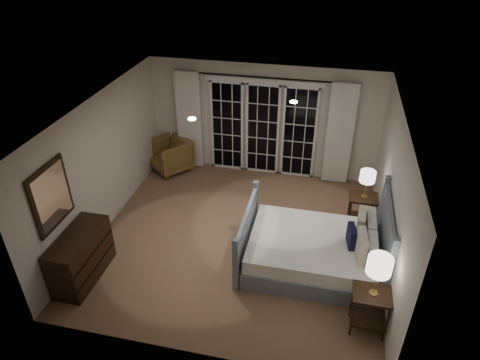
% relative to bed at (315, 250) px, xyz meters
% --- Properties ---
extents(floor, '(5.00, 5.00, 0.00)m').
position_rel_bed_xyz_m(floor, '(-1.41, 0.42, -0.33)').
color(floor, '#8E684C').
rests_on(floor, ground).
extents(ceiling, '(5.00, 5.00, 0.00)m').
position_rel_bed_xyz_m(ceiling, '(-1.41, 0.42, 2.17)').
color(ceiling, white).
rests_on(ceiling, wall_back).
extents(wall_left, '(0.02, 5.00, 2.50)m').
position_rel_bed_xyz_m(wall_left, '(-3.91, 0.42, 0.92)').
color(wall_left, beige).
rests_on(wall_left, floor).
extents(wall_right, '(0.02, 5.00, 2.50)m').
position_rel_bed_xyz_m(wall_right, '(1.09, 0.42, 0.92)').
color(wall_right, beige).
rests_on(wall_right, floor).
extents(wall_back, '(5.00, 0.02, 2.50)m').
position_rel_bed_xyz_m(wall_back, '(-1.41, 2.92, 0.92)').
color(wall_back, beige).
rests_on(wall_back, floor).
extents(wall_front, '(5.00, 0.02, 2.50)m').
position_rel_bed_xyz_m(wall_front, '(-1.41, -2.08, 0.92)').
color(wall_front, beige).
rests_on(wall_front, floor).
extents(french_doors, '(2.50, 0.04, 2.20)m').
position_rel_bed_xyz_m(french_doors, '(-1.41, 2.88, 0.76)').
color(french_doors, black).
rests_on(french_doors, wall_back).
extents(curtain_rod, '(3.50, 0.03, 0.03)m').
position_rel_bed_xyz_m(curtain_rod, '(-1.41, 2.82, 1.92)').
color(curtain_rod, black).
rests_on(curtain_rod, wall_back).
extents(curtain_left, '(0.55, 0.10, 2.25)m').
position_rel_bed_xyz_m(curtain_left, '(-3.06, 2.80, 0.82)').
color(curtain_left, silver).
rests_on(curtain_left, curtain_rod).
extents(curtain_right, '(0.55, 0.10, 2.25)m').
position_rel_bed_xyz_m(curtain_right, '(0.24, 2.80, 0.82)').
color(curtain_right, silver).
rests_on(curtain_right, curtain_rod).
extents(downlight_a, '(0.12, 0.12, 0.01)m').
position_rel_bed_xyz_m(downlight_a, '(-0.61, 1.02, 2.16)').
color(downlight_a, white).
rests_on(downlight_a, ceiling).
extents(downlight_b, '(0.12, 0.12, 0.01)m').
position_rel_bed_xyz_m(downlight_b, '(-2.01, 0.02, 2.16)').
color(downlight_b, white).
rests_on(downlight_b, ceiling).
extents(bed, '(2.26, 1.62, 1.32)m').
position_rel_bed_xyz_m(bed, '(0.00, 0.00, 0.00)').
color(bed, slate).
rests_on(bed, floor).
extents(nightstand_left, '(0.54, 0.43, 0.69)m').
position_rel_bed_xyz_m(nightstand_left, '(0.83, -1.14, 0.13)').
color(nightstand_left, '#311F10').
rests_on(nightstand_left, floor).
extents(nightstand_right, '(0.51, 0.41, 0.67)m').
position_rel_bed_xyz_m(nightstand_right, '(0.77, 1.28, 0.11)').
color(nightstand_right, '#311F10').
rests_on(nightstand_right, floor).
extents(lamp_left, '(0.33, 0.33, 0.64)m').
position_rel_bed_xyz_m(lamp_left, '(0.83, -1.14, 0.87)').
color(lamp_left, tan).
rests_on(lamp_left, nightstand_left).
extents(lamp_right, '(0.28, 0.28, 0.54)m').
position_rel_bed_xyz_m(lamp_right, '(0.77, 1.28, 0.77)').
color(lamp_right, tan).
rests_on(lamp_right, nightstand_right).
extents(armchair, '(1.16, 1.17, 0.76)m').
position_rel_bed_xyz_m(armchair, '(-3.48, 2.52, 0.05)').
color(armchair, brown).
rests_on(armchair, floor).
extents(dresser, '(0.51, 1.20, 0.85)m').
position_rel_bed_xyz_m(dresser, '(-3.64, -1.07, 0.09)').
color(dresser, '#311F10').
rests_on(dresser, floor).
extents(mirror, '(0.05, 0.85, 1.00)m').
position_rel_bed_xyz_m(mirror, '(-3.88, -1.07, 1.22)').
color(mirror, '#311F10').
rests_on(mirror, wall_left).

